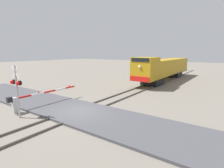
{
  "coord_description": "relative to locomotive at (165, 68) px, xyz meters",
  "views": [
    {
      "loc": [
        9.84,
        -9.37,
        4.78
      ],
      "look_at": [
        -0.84,
        5.69,
        1.39
      ],
      "focal_mm": 28.21,
      "sensor_mm": 36.0,
      "label": 1
    }
  ],
  "objects": [
    {
      "name": "rail_track_right",
      "position": [
        0.72,
        -19.71,
        -2.07
      ],
      "size": [
        0.08,
        80.0,
        0.15
      ],
      "primitive_type": "cube",
      "color": "#59544C",
      "rests_on": "ground_plane"
    },
    {
      "name": "crossing_gate",
      "position": [
        -4.08,
        -21.73,
        -1.28
      ],
      "size": [
        0.36,
        6.78,
        1.37
      ],
      "color": "silver",
      "rests_on": "ground_plane"
    },
    {
      "name": "locomotive",
      "position": [
        0.0,
        0.0,
        0.0
      ],
      "size": [
        2.82,
        19.22,
        4.07
      ],
      "color": "black",
      "rests_on": "ground_plane"
    },
    {
      "name": "rail_track_left",
      "position": [
        -0.72,
        -19.71,
        -2.07
      ],
      "size": [
        0.08,
        80.0,
        0.15
      ],
      "primitive_type": "cube",
      "color": "#59544C",
      "rests_on": "ground_plane"
    },
    {
      "name": "road_surface",
      "position": [
        0.0,
        -19.71,
        -2.06
      ],
      "size": [
        36.0,
        4.66,
        0.17
      ],
      "primitive_type": "cube",
      "color": "#47474C",
      "rests_on": "ground_plane"
    },
    {
      "name": "ground_plane",
      "position": [
        0.0,
        -19.71,
        -2.15
      ],
      "size": [
        160.0,
        160.0,
        0.0
      ],
      "primitive_type": "plane",
      "color": "slate"
    },
    {
      "name": "crossing_signal",
      "position": [
        -2.8,
        -23.02,
        0.23
      ],
      "size": [
        1.18,
        0.33,
        3.86
      ],
      "color": "#ADADB2",
      "rests_on": "ground_plane"
    }
  ]
}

